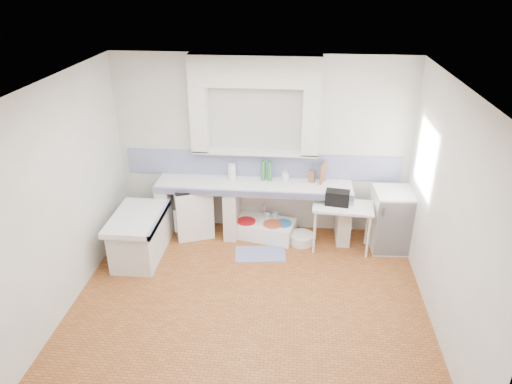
# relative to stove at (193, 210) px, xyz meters

# --- Properties ---
(floor) EXTENTS (4.50, 4.50, 0.00)m
(floor) POSITION_rel_stove_xyz_m (1.07, -1.67, -0.41)
(floor) COLOR #9B5629
(floor) RESTS_ON ground
(ceiling) EXTENTS (4.50, 4.50, 0.00)m
(ceiling) POSITION_rel_stove_xyz_m (1.07, -1.67, 2.39)
(ceiling) COLOR silver
(ceiling) RESTS_ON ground
(wall_back) EXTENTS (4.50, 0.00, 4.50)m
(wall_back) POSITION_rel_stove_xyz_m (1.07, 0.33, 0.99)
(wall_back) COLOR silver
(wall_back) RESTS_ON ground
(wall_front) EXTENTS (4.50, 0.00, 4.50)m
(wall_front) POSITION_rel_stove_xyz_m (1.07, -3.67, 0.99)
(wall_front) COLOR silver
(wall_front) RESTS_ON ground
(wall_left) EXTENTS (0.00, 4.50, 4.50)m
(wall_left) POSITION_rel_stove_xyz_m (-1.18, -1.67, 0.99)
(wall_left) COLOR silver
(wall_left) RESTS_ON ground
(wall_right) EXTENTS (0.00, 4.50, 4.50)m
(wall_right) POSITION_rel_stove_xyz_m (3.32, -1.67, 0.99)
(wall_right) COLOR silver
(wall_right) RESTS_ON ground
(alcove_mass) EXTENTS (1.90, 0.25, 0.45)m
(alcove_mass) POSITION_rel_stove_xyz_m (0.97, 0.20, 2.17)
(alcove_mass) COLOR silver
(alcove_mass) RESTS_ON ground
(window_frame) EXTENTS (0.35, 0.86, 1.06)m
(window_frame) POSITION_rel_stove_xyz_m (3.50, -0.47, 1.19)
(window_frame) COLOR #3C2613
(window_frame) RESTS_ON ground
(lace_valance) EXTENTS (0.01, 0.84, 0.24)m
(lace_valance) POSITION_rel_stove_xyz_m (3.35, -0.47, 1.57)
(lace_valance) COLOR white
(lace_valance) RESTS_ON ground
(counter_slab) EXTENTS (3.00, 0.60, 0.08)m
(counter_slab) POSITION_rel_stove_xyz_m (0.97, 0.03, 0.45)
(counter_slab) COLOR white
(counter_slab) RESTS_ON ground
(counter_lip) EXTENTS (3.00, 0.04, 0.10)m
(counter_lip) POSITION_rel_stove_xyz_m (0.97, -0.25, 0.45)
(counter_lip) COLOR navy
(counter_lip) RESTS_ON ground
(counter_pier_left) EXTENTS (0.20, 0.55, 0.82)m
(counter_pier_left) POSITION_rel_stove_xyz_m (-0.43, 0.03, 0.00)
(counter_pier_left) COLOR silver
(counter_pier_left) RESTS_ON ground
(counter_pier_mid) EXTENTS (0.20, 0.55, 0.82)m
(counter_pier_mid) POSITION_rel_stove_xyz_m (0.62, 0.03, 0.00)
(counter_pier_mid) COLOR silver
(counter_pier_mid) RESTS_ON ground
(counter_pier_right) EXTENTS (0.20, 0.55, 0.82)m
(counter_pier_right) POSITION_rel_stove_xyz_m (2.37, 0.03, 0.00)
(counter_pier_right) COLOR silver
(counter_pier_right) RESTS_ON ground
(peninsula_top) EXTENTS (0.70, 1.10, 0.08)m
(peninsula_top) POSITION_rel_stove_xyz_m (-0.63, -0.77, 0.25)
(peninsula_top) COLOR white
(peninsula_top) RESTS_ON ground
(peninsula_base) EXTENTS (0.60, 1.00, 0.62)m
(peninsula_base) POSITION_rel_stove_xyz_m (-0.63, -0.77, -0.10)
(peninsula_base) COLOR silver
(peninsula_base) RESTS_ON ground
(peninsula_lip) EXTENTS (0.04, 1.10, 0.10)m
(peninsula_lip) POSITION_rel_stove_xyz_m (-0.30, -0.77, 0.25)
(peninsula_lip) COLOR navy
(peninsula_lip) RESTS_ON ground
(backsplash) EXTENTS (4.27, 0.03, 0.40)m
(backsplash) POSITION_rel_stove_xyz_m (1.07, 0.31, 0.69)
(backsplash) COLOR navy
(backsplash) RESTS_ON ground
(stove) EXTENTS (0.74, 0.72, 0.81)m
(stove) POSITION_rel_stove_xyz_m (0.00, 0.00, 0.00)
(stove) COLOR white
(stove) RESTS_ON ground
(sink) EXTENTS (1.06, 0.73, 0.23)m
(sink) POSITION_rel_stove_xyz_m (1.13, 0.01, -0.29)
(sink) COLOR white
(sink) RESTS_ON ground
(side_table) EXTENTS (0.91, 0.55, 0.04)m
(side_table) POSITION_rel_stove_xyz_m (2.32, -0.26, -0.04)
(side_table) COLOR white
(side_table) RESTS_ON ground
(fridge) EXTENTS (0.64, 0.64, 0.94)m
(fridge) POSITION_rel_stove_xyz_m (3.09, -0.14, 0.06)
(fridge) COLOR white
(fridge) RESTS_ON ground
(bucket_red) EXTENTS (0.34, 0.34, 0.28)m
(bucket_red) POSITION_rel_stove_xyz_m (0.86, -0.03, -0.27)
(bucket_red) COLOR #AE0D14
(bucket_red) RESTS_ON ground
(bucket_orange) EXTENTS (0.37, 0.37, 0.28)m
(bucket_orange) POSITION_rel_stove_xyz_m (1.28, -0.09, -0.27)
(bucket_orange) COLOR #C1502D
(bucket_orange) RESTS_ON ground
(bucket_blue) EXTENTS (0.35, 0.35, 0.27)m
(bucket_blue) POSITION_rel_stove_xyz_m (1.44, -0.04, -0.27)
(bucket_blue) COLOR #267CD2
(bucket_blue) RESTS_ON ground
(basin_white) EXTENTS (0.42, 0.42, 0.15)m
(basin_white) POSITION_rel_stove_xyz_m (1.74, -0.16, -0.33)
(basin_white) COLOR white
(basin_white) RESTS_ON ground
(water_bottle_a) EXTENTS (0.12, 0.12, 0.34)m
(water_bottle_a) POSITION_rel_stove_xyz_m (1.17, 0.14, -0.24)
(water_bottle_a) COLOR silver
(water_bottle_a) RESTS_ON ground
(water_bottle_b) EXTENTS (0.10, 0.10, 0.34)m
(water_bottle_b) POSITION_rel_stove_xyz_m (1.30, 0.18, -0.23)
(water_bottle_b) COLOR silver
(water_bottle_b) RESTS_ON ground
(black_bag) EXTENTS (0.37, 0.25, 0.22)m
(black_bag) POSITION_rel_stove_xyz_m (2.23, -0.23, 0.44)
(black_bag) COLOR black
(black_bag) RESTS_ON side_table
(green_bottle_a) EXTENTS (0.08, 0.08, 0.32)m
(green_bottle_a) POSITION_rel_stove_xyz_m (1.11, 0.18, 0.66)
(green_bottle_a) COLOR #2A7D34
(green_bottle_a) RESTS_ON counter_slab
(green_bottle_b) EXTENTS (0.08, 0.08, 0.31)m
(green_bottle_b) POSITION_rel_stove_xyz_m (1.20, 0.16, 0.65)
(green_bottle_b) COLOR #2A7D34
(green_bottle_b) RESTS_ON counter_slab
(knife_block) EXTENTS (0.11, 0.09, 0.18)m
(knife_block) POSITION_rel_stove_xyz_m (1.86, 0.18, 0.58)
(knife_block) COLOR #95613B
(knife_block) RESTS_ON counter_slab
(cutting_board) EXTENTS (0.11, 0.22, 0.32)m
(cutting_board) POSITION_rel_stove_xyz_m (2.02, 0.18, 0.65)
(cutting_board) COLOR #95613B
(cutting_board) RESTS_ON counter_slab
(paper_towel) EXTENTS (0.14, 0.14, 0.24)m
(paper_towel) POSITION_rel_stove_xyz_m (0.62, 0.18, 0.62)
(paper_towel) COLOR white
(paper_towel) RESTS_ON counter_slab
(soap_bottle) EXTENTS (0.11, 0.11, 0.21)m
(soap_bottle) POSITION_rel_stove_xyz_m (1.45, 0.18, 0.60)
(soap_bottle) COLOR white
(soap_bottle) RESTS_ON counter_slab
(rug) EXTENTS (0.79, 0.51, 0.01)m
(rug) POSITION_rel_stove_xyz_m (1.13, -0.55, -0.40)
(rug) COLOR #353D95
(rug) RESTS_ON ground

